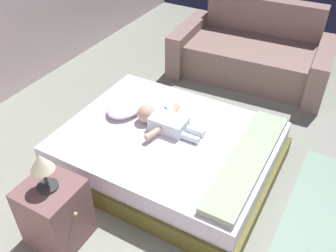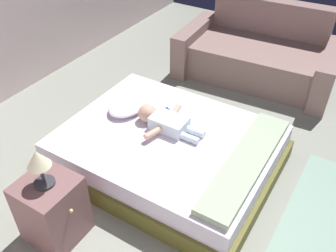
# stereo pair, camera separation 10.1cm
# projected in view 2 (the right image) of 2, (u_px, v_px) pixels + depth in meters

# --- Properties ---
(ground_plane) EXTENTS (8.00, 8.00, 0.00)m
(ground_plane) POSITION_uv_depth(u_px,v_px,m) (229.00, 211.00, 3.11)
(ground_plane) COLOR gray
(bed) EXTENTS (1.49, 1.91, 0.37)m
(bed) POSITION_uv_depth(u_px,v_px,m) (168.00, 151.00, 3.43)
(bed) COLOR brown
(bed) RESTS_ON ground_plane
(pillow) EXTENTS (0.48, 0.33, 0.10)m
(pillow) POSITION_uv_depth(u_px,v_px,m) (129.00, 104.00, 3.60)
(pillow) COLOR white
(pillow) RESTS_ON bed
(baby) EXTENTS (0.56, 0.65, 0.17)m
(baby) POSITION_uv_depth(u_px,v_px,m) (164.00, 121.00, 3.36)
(baby) COLOR silver
(baby) RESTS_ON bed
(toothbrush) EXTENTS (0.08, 0.13, 0.02)m
(toothbrush) POSITION_uv_depth(u_px,v_px,m) (170.00, 110.00, 3.59)
(toothbrush) COLOR blue
(toothbrush) RESTS_ON bed
(couch) EXTENTS (1.22, 1.96, 0.87)m
(couch) POSITION_uv_depth(u_px,v_px,m) (259.00, 54.00, 4.72)
(couch) COLOR gray
(couch) RESTS_ON ground_plane
(nightstand) EXTENTS (0.40, 0.43, 0.56)m
(nightstand) POSITION_uv_depth(u_px,v_px,m) (53.00, 210.00, 2.77)
(nightstand) COLOR #775251
(nightstand) RESTS_ON ground_plane
(lamp) EXTENTS (0.17, 0.17, 0.30)m
(lamp) POSITION_uv_depth(u_px,v_px,m) (38.00, 162.00, 2.47)
(lamp) COLOR #333338
(lamp) RESTS_ON nightstand
(blanket) EXTENTS (1.34, 0.28, 0.06)m
(blanket) POSITION_uv_depth(u_px,v_px,m) (247.00, 163.00, 2.98)
(blanket) COLOR #A1B294
(blanket) RESTS_ON bed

